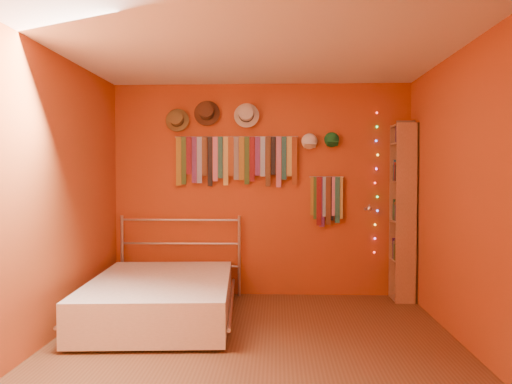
# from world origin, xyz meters

# --- Properties ---
(ground) EXTENTS (3.50, 3.50, 0.00)m
(ground) POSITION_xyz_m (0.00, 0.00, 0.00)
(ground) COLOR brown
(ground) RESTS_ON ground
(back_wall) EXTENTS (3.50, 0.02, 2.50)m
(back_wall) POSITION_xyz_m (0.00, 1.75, 1.25)
(back_wall) COLOR #9D4019
(back_wall) RESTS_ON ground
(right_wall) EXTENTS (0.02, 3.50, 2.50)m
(right_wall) POSITION_xyz_m (1.75, 0.00, 1.25)
(right_wall) COLOR #9D4019
(right_wall) RESTS_ON ground
(left_wall) EXTENTS (0.02, 3.50, 2.50)m
(left_wall) POSITION_xyz_m (-1.75, 0.00, 1.25)
(left_wall) COLOR #9D4019
(left_wall) RESTS_ON ground
(ceiling) EXTENTS (3.50, 3.50, 0.02)m
(ceiling) POSITION_xyz_m (0.00, 0.00, 2.50)
(ceiling) COLOR white
(ceiling) RESTS_ON back_wall
(tie_rack) EXTENTS (1.45, 0.03, 0.60)m
(tie_rack) POSITION_xyz_m (-0.29, 1.69, 1.63)
(tie_rack) COLOR #AAAAAE
(tie_rack) RESTS_ON back_wall
(small_tie_rack) EXTENTS (0.40, 0.03, 0.59)m
(small_tie_rack) POSITION_xyz_m (0.77, 1.68, 1.15)
(small_tie_rack) COLOR #AAAAAE
(small_tie_rack) RESTS_ON back_wall
(fedora_olive) EXTENTS (0.28, 0.15, 0.27)m
(fedora_olive) POSITION_xyz_m (-0.99, 1.66, 2.08)
(fedora_olive) COLOR brown
(fedora_olive) RESTS_ON back_wall
(fedora_brown) EXTENTS (0.30, 0.17, 0.30)m
(fedora_brown) POSITION_xyz_m (-0.63, 1.65, 2.16)
(fedora_brown) COLOR #492B1A
(fedora_brown) RESTS_ON back_wall
(fedora_white) EXTENTS (0.30, 0.16, 0.29)m
(fedora_white) POSITION_xyz_m (-0.17, 1.65, 2.13)
(fedora_white) COLOR beige
(fedora_white) RESTS_ON back_wall
(cap_white) EXTENTS (0.18, 0.23, 0.18)m
(cap_white) POSITION_xyz_m (0.57, 1.70, 1.82)
(cap_white) COLOR white
(cap_white) RESTS_ON back_wall
(cap_green) EXTENTS (0.18, 0.22, 0.18)m
(cap_green) POSITION_xyz_m (0.83, 1.70, 1.84)
(cap_green) COLOR #176A2E
(cap_green) RESTS_ON back_wall
(fairy_lights) EXTENTS (0.05, 0.02, 1.66)m
(fairy_lights) POSITION_xyz_m (1.35, 1.71, 1.33)
(fairy_lights) COLOR #FF3333
(fairy_lights) RESTS_ON back_wall
(reading_lamp) EXTENTS (0.07, 0.29, 0.09)m
(reading_lamp) POSITION_xyz_m (1.23, 1.53, 1.04)
(reading_lamp) COLOR #AAAAAE
(reading_lamp) RESTS_ON back_wall
(bookshelf) EXTENTS (0.25, 0.34, 2.00)m
(bookshelf) POSITION_xyz_m (1.66, 1.53, 1.02)
(bookshelf) COLOR #8E5D40
(bookshelf) RESTS_ON ground
(bed) EXTENTS (1.55, 2.00, 0.95)m
(bed) POSITION_xyz_m (-0.95, 0.66, 0.22)
(bed) COLOR #AAAAAE
(bed) RESTS_ON ground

